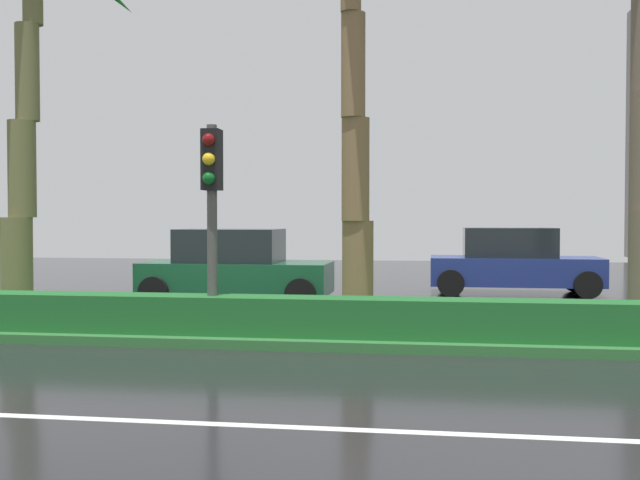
{
  "coord_description": "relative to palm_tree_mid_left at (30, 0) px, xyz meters",
  "views": [
    {
      "loc": [
        -0.86,
        -5.04,
        1.99
      ],
      "look_at": [
        -3.06,
        9.59,
        1.55
      ],
      "focal_mm": 42.85,
      "sensor_mm": 36.0,
      "label": 1
    }
  ],
  "objects": [
    {
      "name": "ground_plane",
      "position": [
        8.48,
        0.42,
        -6.17
      ],
      "size": [
        90.0,
        42.0,
        0.1
      ],
      "primitive_type": "cube",
      "color": "black"
    },
    {
      "name": "near_lane_divider_stripe",
      "position": [
        8.48,
        -6.58,
        -6.12
      ],
      "size": [
        81.0,
        0.14,
        0.01
      ],
      "primitive_type": "cube",
      "color": "white",
      "rests_on": "ground_plane"
    },
    {
      "name": "median_strip",
      "position": [
        8.48,
        -0.58,
        -6.05
      ],
      "size": [
        85.5,
        4.0,
        0.15
      ],
      "primitive_type": "cube",
      "color": "#2D6B33",
      "rests_on": "ground_plane"
    },
    {
      "name": "median_hedge",
      "position": [
        8.48,
        -1.98,
        -5.67
      ],
      "size": [
        76.5,
        0.7,
        0.6
      ],
      "color": "#1E6028",
      "rests_on": "median_strip"
    },
    {
      "name": "palm_tree_mid_left",
      "position": [
        0.0,
        0.0,
        0.0
      ],
      "size": [
        4.61,
        4.63,
        7.9
      ],
      "color": "brown",
      "rests_on": "median_strip"
    },
    {
      "name": "traffic_signal_median_left",
      "position": [
        4.14,
        -1.99,
        -3.7
      ],
      "size": [
        0.28,
        0.43,
        3.3
      ],
      "color": "#4C4C47",
      "rests_on": "median_strip"
    },
    {
      "name": "car_in_traffic_leading",
      "position": [
        3.08,
        3.38,
        -5.3
      ],
      "size": [
        4.3,
        2.02,
        1.72
      ],
      "color": "#195133",
      "rests_on": "ground_plane"
    },
    {
      "name": "car_in_traffic_second",
      "position": [
        9.63,
        6.58,
        -5.3
      ],
      "size": [
        4.3,
        2.02,
        1.72
      ],
      "color": "navy",
      "rests_on": "ground_plane"
    }
  ]
}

